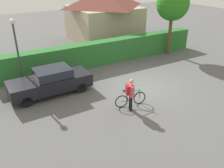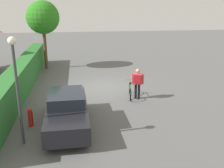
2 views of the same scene
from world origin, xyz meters
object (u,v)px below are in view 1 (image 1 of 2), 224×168
at_px(bicycle, 131,99).
at_px(fire_hydrant, 47,76).
at_px(street_lamp, 16,45).
at_px(parked_car_near, 51,81).
at_px(tree_kerbside, 173,4).
at_px(person_rider, 130,92).

height_order(bicycle, fire_hydrant, bicycle).
bearing_deg(street_lamp, fire_hydrant, -2.03).
distance_m(parked_car_near, street_lamp, 2.71).
height_order(bicycle, tree_kerbside, tree_kerbside).
bearing_deg(bicycle, person_rider, -129.01).
xyz_separation_m(parked_car_near, tree_kerbside, (10.22, 1.94, 3.12)).
distance_m(bicycle, person_rider, 0.76).
height_order(street_lamp, fire_hydrant, street_lamp).
bearing_deg(tree_kerbside, parked_car_near, -169.27).
xyz_separation_m(person_rider, fire_hydrant, (-2.57, 5.15, -0.60)).
relative_size(parked_car_near, tree_kerbside, 0.87).
bearing_deg(fire_hydrant, parked_car_near, -97.74).
relative_size(bicycle, street_lamp, 0.42).
height_order(person_rider, fire_hydrant, person_rider).
distance_m(street_lamp, tree_kerbside, 11.49).
bearing_deg(bicycle, street_lamp, 131.10).
bearing_deg(person_rider, bicycle, 50.99).
bearing_deg(fire_hydrant, tree_kerbside, 2.27).
height_order(tree_kerbside, fire_hydrant, tree_kerbside).
bearing_deg(street_lamp, person_rider, -52.62).
relative_size(parked_car_near, person_rider, 2.66).
height_order(bicycle, street_lamp, street_lamp).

